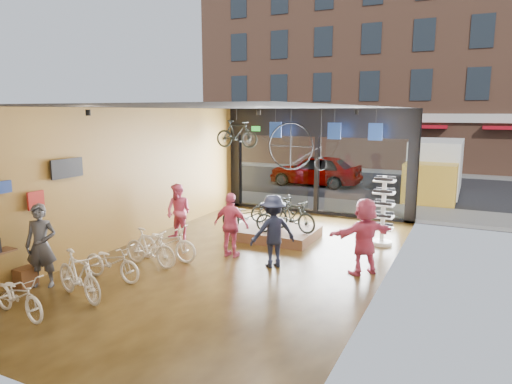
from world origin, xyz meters
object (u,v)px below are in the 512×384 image
Objects in this scene: display_bike_mid at (293,215)px; penny_farthing at (300,148)px; display_platform at (274,233)px; customer_1 at (179,212)px; floor_bike_0 at (18,295)px; sunglasses_rack at (383,211)px; hung_bike at (237,134)px; street_car at (315,170)px; box_truck at (434,170)px; customer_5 at (364,236)px; customer_3 at (273,231)px; floor_bike_1 at (79,276)px; floor_bike_4 at (166,243)px; floor_bike_2 at (112,262)px; floor_bike_3 at (150,248)px; display_bike_right at (276,209)px; customer_2 at (231,225)px; display_bike_left at (248,216)px; customer_0 at (41,246)px.

penny_farthing is (-0.69, 2.36, 1.73)m from display_bike_mid.
display_platform is 2.88m from customer_1.
floor_bike_0 is 9.56m from penny_farthing.
customer_1 is 0.85× the size of sunglasses_rack.
display_platform is 4.10m from hung_bike.
penny_farthing is at bearing 14.29° from street_car.
customer_5 is at bearing -93.31° from box_truck.
street_car is 2.60× the size of customer_3.
floor_bike_4 is at bearing 13.96° from floor_bike_1.
floor_bike_2 is 0.79× the size of penny_farthing.
penny_farthing reaches higher than floor_bike_3.
floor_bike_2 is 0.95× the size of customer_1.
floor_bike_1 is 0.95× the size of floor_bike_4.
display_platform is (1.74, 5.78, -0.34)m from floor_bike_1.
customer_3 is (1.20, -2.99, 0.16)m from display_bike_right.
floor_bike_1 is 1.06× the size of floor_bike_3.
floor_bike_3 is 4.52m from display_bike_right.
sunglasses_rack reaches higher than customer_2.
display_bike_mid is at bearing 14.76° from street_car.
floor_bike_0 is 0.94× the size of customer_1.
customer_2 reaches higher than floor_bike_4.
floor_bike_2 is at bearing -16.40° from customer_5.
floor_bike_4 is 1.71m from customer_2.
customer_1 is (-2.19, -2.07, 0.11)m from display_bike_right.
customer_2 is (2.12, -0.70, 0.01)m from customer_1.
display_bike_left is 0.97× the size of customer_1.
floor_bike_1 is 6.05m from display_platform.
customer_2 is (-0.31, -2.09, 0.69)m from display_platform.
customer_0 is 0.90× the size of penny_farthing.
customer_3 is at bearing -143.22° from hung_bike.
display_bike_left is (1.40, -10.34, -0.05)m from street_car.
box_truck reaches higher than floor_bike_3.
display_platform is at bearing 11.52° from street_car.
floor_bike_2 is 0.99× the size of display_bike_right.
customer_5 is 1.12× the size of hung_bike.
floor_bike_0 is at bearing -0.45° from street_car.
display_platform is at bearing -50.54° from display_bike_left.
box_truck is 8.09m from sunglasses_rack.
floor_bike_3 is (0.40, 3.25, 0.06)m from floor_bike_0.
floor_bike_0 is 0.98× the size of display_bike_right.
display_bike_right is at bearing 62.83° from display_bike_mid.
floor_bike_1 is 0.98× the size of customer_2.
customer_3 is 3.64m from sunglasses_rack.
penny_farthing is (2.35, 3.65, 1.67)m from customer_1.
display_bike_mid is at bearing 28.79° from customer_1.
customer_1 is at bearing -59.89° from customer_3.
sunglasses_rack reaches higher than customer_0.
customer_3 is 0.88× the size of penny_farthing.
floor_bike_0 is 0.98× the size of hung_bike.
box_truck reaches higher than display_bike_left.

